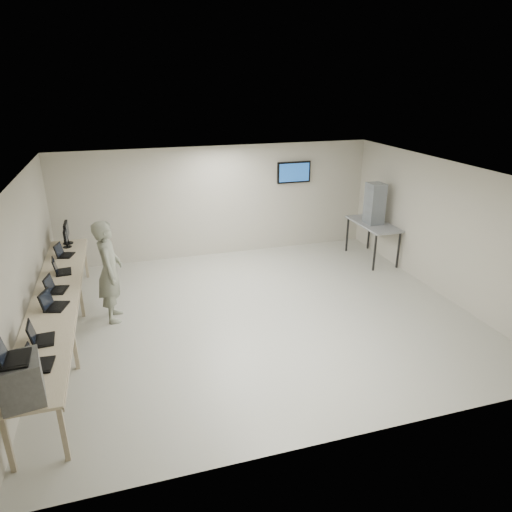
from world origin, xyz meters
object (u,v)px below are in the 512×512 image
object	(u,v)px
workbench	(57,300)
soldier	(110,271)
equipment_box	(21,380)
side_table	(373,226)

from	to	relation	value
workbench	soldier	bearing A→B (deg)	36.13
workbench	equipment_box	bearing A→B (deg)	-91.31
soldier	side_table	size ratio (longest dim) A/B	1.23
soldier	side_table	world-z (taller)	soldier
equipment_box	side_table	world-z (taller)	equipment_box
soldier	side_table	xyz separation A→B (m)	(6.31, 1.35, -0.09)
workbench	side_table	size ratio (longest dim) A/B	3.75
soldier	side_table	distance (m)	6.45
workbench	equipment_box	distance (m)	2.77
workbench	soldier	distance (m)	1.10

